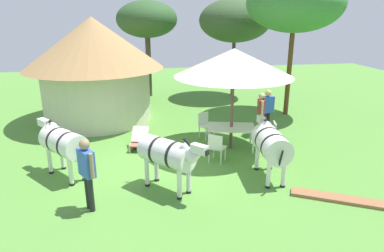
{
  "coord_description": "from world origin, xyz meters",
  "views": [
    {
      "loc": [
        -0.9,
        -9.42,
        4.28
      ],
      "look_at": [
        0.74,
        0.27,
        1.0
      ],
      "focal_mm": 32.12,
      "sensor_mm": 36.0,
      "label": 1
    }
  ],
  "objects_px": {
    "patio_chair_west_end": "(216,146)",
    "zebra_toward_hut": "(168,154)",
    "patio_chair_near_lawn": "(271,134)",
    "striped_lounge_chair": "(139,141)",
    "shade_umbrella": "(234,63)",
    "zebra_nearest_camera": "(63,142)",
    "zebra_by_umbrella": "(271,143)",
    "acacia_tree_far_lawn": "(147,20)",
    "acacia_tree_right_background": "(295,3)",
    "patio_dining_table": "(231,129)",
    "patio_chair_east_end": "(205,123)",
    "thatched_hut": "(95,64)",
    "standing_watcher": "(87,168)",
    "guest_beside_umbrella": "(261,110)",
    "guest_behind_table": "(267,108)",
    "acacia_tree_left_background": "(235,21)"
  },
  "relations": [
    {
      "from": "patio_chair_west_end",
      "to": "standing_watcher",
      "type": "bearing_deg",
      "value": -113.87
    },
    {
      "from": "patio_chair_east_end",
      "to": "acacia_tree_left_background",
      "type": "bearing_deg",
      "value": -143.96
    },
    {
      "from": "patio_chair_west_end",
      "to": "zebra_toward_hut",
      "type": "bearing_deg",
      "value": -102.03
    },
    {
      "from": "shade_umbrella",
      "to": "zebra_nearest_camera",
      "type": "relative_size",
      "value": 2.11
    },
    {
      "from": "standing_watcher",
      "to": "acacia_tree_far_lawn",
      "type": "xyz_separation_m",
      "value": [
        1.9,
        11.01,
        2.87
      ]
    },
    {
      "from": "patio_chair_near_lawn",
      "to": "standing_watcher",
      "type": "bearing_deg",
      "value": 129.65
    },
    {
      "from": "patio_dining_table",
      "to": "acacia_tree_left_background",
      "type": "distance_m",
      "value": 7.96
    },
    {
      "from": "patio_dining_table",
      "to": "acacia_tree_left_background",
      "type": "bearing_deg",
      "value": 73.7
    },
    {
      "from": "patio_chair_west_end",
      "to": "zebra_toward_hut",
      "type": "xyz_separation_m",
      "value": [
        -1.55,
        -1.43,
        0.46
      ]
    },
    {
      "from": "shade_umbrella",
      "to": "zebra_by_umbrella",
      "type": "xyz_separation_m",
      "value": [
        0.44,
        -2.21,
        -1.83
      ]
    },
    {
      "from": "striped_lounge_chair",
      "to": "zebra_by_umbrella",
      "type": "distance_m",
      "value": 4.36
    },
    {
      "from": "zebra_nearest_camera",
      "to": "acacia_tree_far_lawn",
      "type": "height_order",
      "value": "acacia_tree_far_lawn"
    },
    {
      "from": "zebra_toward_hut",
      "to": "zebra_nearest_camera",
      "type": "bearing_deg",
      "value": -67.81
    },
    {
      "from": "acacia_tree_far_lawn",
      "to": "patio_chair_west_end",
      "type": "bearing_deg",
      "value": -80.51
    },
    {
      "from": "shade_umbrella",
      "to": "zebra_nearest_camera",
      "type": "height_order",
      "value": "shade_umbrella"
    },
    {
      "from": "zebra_toward_hut",
      "to": "acacia_tree_right_background",
      "type": "bearing_deg",
      "value": -177.26
    },
    {
      "from": "shade_umbrella",
      "to": "guest_beside_umbrella",
      "type": "distance_m",
      "value": 2.54
    },
    {
      "from": "patio_dining_table",
      "to": "zebra_nearest_camera",
      "type": "relative_size",
      "value": 0.97
    },
    {
      "from": "standing_watcher",
      "to": "acacia_tree_left_background",
      "type": "relative_size",
      "value": 0.35
    },
    {
      "from": "shade_umbrella",
      "to": "zebra_toward_hut",
      "type": "relative_size",
      "value": 2.2
    },
    {
      "from": "standing_watcher",
      "to": "shade_umbrella",
      "type": "bearing_deg",
      "value": 94.97
    },
    {
      "from": "guest_beside_umbrella",
      "to": "acacia_tree_far_lawn",
      "type": "height_order",
      "value": "acacia_tree_far_lawn"
    },
    {
      "from": "patio_chair_east_end",
      "to": "acacia_tree_left_background",
      "type": "xyz_separation_m",
      "value": [
        2.68,
        5.88,
        3.34
      ]
    },
    {
      "from": "standing_watcher",
      "to": "zebra_nearest_camera",
      "type": "height_order",
      "value": "standing_watcher"
    },
    {
      "from": "patio_chair_east_end",
      "to": "patio_chair_west_end",
      "type": "xyz_separation_m",
      "value": [
        -0.11,
        -2.17,
        0.0
      ]
    },
    {
      "from": "standing_watcher",
      "to": "zebra_by_umbrella",
      "type": "height_order",
      "value": "standing_watcher"
    },
    {
      "from": "patio_dining_table",
      "to": "guest_beside_umbrella",
      "type": "relative_size",
      "value": 1.08
    },
    {
      "from": "guest_behind_table",
      "to": "striped_lounge_chair",
      "type": "distance_m",
      "value": 4.7
    },
    {
      "from": "patio_chair_near_lawn",
      "to": "zebra_by_umbrella",
      "type": "height_order",
      "value": "zebra_by_umbrella"
    },
    {
      "from": "patio_chair_west_end",
      "to": "patio_chair_near_lawn",
      "type": "height_order",
      "value": "same"
    },
    {
      "from": "guest_behind_table",
      "to": "patio_chair_near_lawn",
      "type": "bearing_deg",
      "value": -117.32
    },
    {
      "from": "zebra_toward_hut",
      "to": "acacia_tree_right_background",
      "type": "height_order",
      "value": "acacia_tree_right_background"
    },
    {
      "from": "patio_dining_table",
      "to": "striped_lounge_chair",
      "type": "distance_m",
      "value": 3.02
    },
    {
      "from": "acacia_tree_far_lawn",
      "to": "guest_beside_umbrella",
      "type": "bearing_deg",
      "value": -62.26
    },
    {
      "from": "shade_umbrella",
      "to": "acacia_tree_far_lawn",
      "type": "xyz_separation_m",
      "value": [
        -2.25,
        7.93,
        1.09
      ]
    },
    {
      "from": "zebra_nearest_camera",
      "to": "acacia_tree_right_background",
      "type": "distance_m",
      "value": 10.32
    },
    {
      "from": "patio_dining_table",
      "to": "striped_lounge_chair",
      "type": "bearing_deg",
      "value": 172.01
    },
    {
      "from": "shade_umbrella",
      "to": "acacia_tree_far_lawn",
      "type": "height_order",
      "value": "acacia_tree_far_lawn"
    },
    {
      "from": "patio_dining_table",
      "to": "zebra_by_umbrella",
      "type": "distance_m",
      "value": 2.27
    },
    {
      "from": "thatched_hut",
      "to": "shade_umbrella",
      "type": "distance_m",
      "value": 6.04
    },
    {
      "from": "patio_chair_near_lawn",
      "to": "thatched_hut",
      "type": "bearing_deg",
      "value": 66.12
    },
    {
      "from": "acacia_tree_right_background",
      "to": "zebra_by_umbrella",
      "type": "bearing_deg",
      "value": -118.13
    },
    {
      "from": "patio_dining_table",
      "to": "patio_chair_east_end",
      "type": "bearing_deg",
      "value": 119.47
    },
    {
      "from": "patio_chair_near_lawn",
      "to": "striped_lounge_chair",
      "type": "relative_size",
      "value": 1.01
    },
    {
      "from": "guest_behind_table",
      "to": "patio_chair_west_end",
      "type": "bearing_deg",
      "value": -150.08
    },
    {
      "from": "patio_chair_near_lawn",
      "to": "guest_beside_umbrella",
      "type": "distance_m",
      "value": 1.39
    },
    {
      "from": "zebra_toward_hut",
      "to": "patio_chair_west_end",
      "type": "bearing_deg",
      "value": 179.56
    },
    {
      "from": "acacia_tree_right_background",
      "to": "acacia_tree_far_lawn",
      "type": "xyz_separation_m",
      "value": [
        -5.71,
        4.49,
        -0.71
      ]
    },
    {
      "from": "standing_watcher",
      "to": "acacia_tree_right_background",
      "type": "bearing_deg",
      "value": 98.99
    },
    {
      "from": "standing_watcher",
      "to": "acacia_tree_far_lawn",
      "type": "relative_size",
      "value": 0.35
    }
  ]
}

